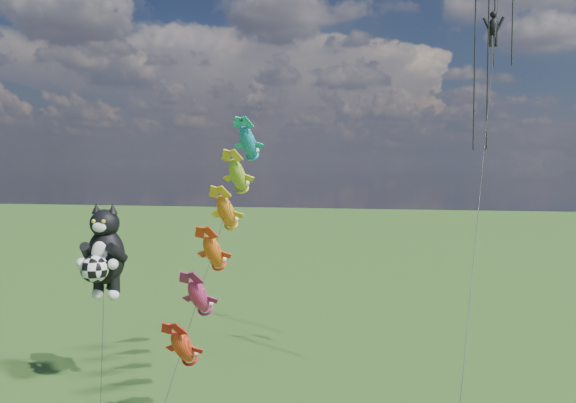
# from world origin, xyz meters

# --- Properties ---
(cat_kite_rig) EXTENTS (2.51, 4.11, 10.04)m
(cat_kite_rig) POSITION_xyz_m (1.21, 8.30, 7.45)
(cat_kite_rig) COLOR brown
(cat_kite_rig) RESTS_ON ground
(fish_windsock_rig) EXTENTS (1.33, 15.95, 15.80)m
(fish_windsock_rig) POSITION_xyz_m (8.18, 6.56, 8.88)
(fish_windsock_rig) COLOR brown
(fish_windsock_rig) RESTS_ON ground
(parafoil_rig) EXTENTS (4.23, 17.32, 26.91)m
(parafoil_rig) POSITION_xyz_m (20.97, 10.52, 19.33)
(parafoil_rig) COLOR brown
(parafoil_rig) RESTS_ON ground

